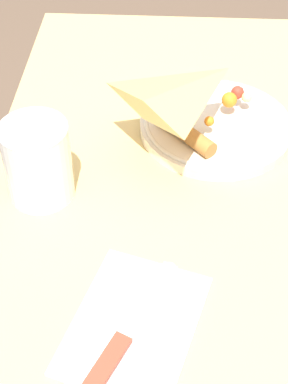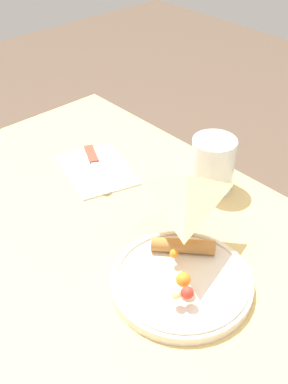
{
  "view_description": "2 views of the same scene",
  "coord_description": "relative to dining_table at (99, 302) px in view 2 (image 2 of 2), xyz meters",
  "views": [
    {
      "loc": [
        -0.56,
        0.13,
        1.29
      ],
      "look_at": [
        -0.05,
        0.16,
        0.8
      ],
      "focal_mm": 55.0,
      "sensor_mm": 36.0,
      "label": 1
    },
    {
      "loc": [
        0.49,
        -0.33,
        1.33
      ],
      "look_at": [
        -0.04,
        0.15,
        0.78
      ],
      "focal_mm": 45.0,
      "sensor_mm": 36.0,
      "label": 2
    }
  ],
  "objects": [
    {
      "name": "butter_knife",
      "position": [
        -0.21,
        0.16,
        0.13
      ],
      "size": [
        0.17,
        0.09,
        0.01
      ],
      "rotation": [
        0.0,
        0.0,
        -0.44
      ],
      "color": "#99422D",
      "rests_on": "napkin_folded"
    },
    {
      "name": "dining_table",
      "position": [
        0.0,
        0.0,
        0.0
      ],
      "size": [
        0.99,
        0.76,
        0.74
      ],
      "color": "#DBB770",
      "rests_on": "ground_plane"
    },
    {
      "name": "milk_glass",
      "position": [
        0.0,
        0.3,
        0.17
      ],
      "size": [
        0.09,
        0.09,
        0.11
      ],
      "color": "white",
      "rests_on": "dining_table"
    },
    {
      "name": "napkin_folded",
      "position": [
        -0.2,
        0.16,
        0.12
      ],
      "size": [
        0.2,
        0.17,
        0.0
      ],
      "rotation": [
        0.0,
        0.0,
        -0.29
      ],
      "color": "silver",
      "rests_on": "dining_table"
    },
    {
      "name": "plate_pizza",
      "position": [
        0.15,
        0.06,
        0.14
      ],
      "size": [
        0.23,
        0.23,
        0.05
      ],
      "color": "silver",
      "rests_on": "dining_table"
    }
  ]
}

